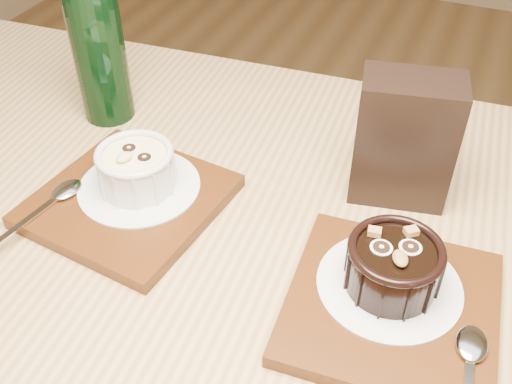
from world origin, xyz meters
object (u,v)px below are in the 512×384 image
at_px(tray_left, 129,201).
at_px(ramekin_dark, 394,264).
at_px(table, 242,341).
at_px(tray_right, 391,307).
at_px(condiment_stand, 404,140).
at_px(green_bottle, 99,49).
at_px(ramekin_white, 136,167).

relative_size(tray_left, ramekin_dark, 2.14).
height_order(table, tray_right, tray_right).
relative_size(condiment_stand, green_bottle, 0.59).
bearing_deg(table, condiment_stand, 61.11).
bearing_deg(tray_left, table, -18.82).
bearing_deg(tray_right, tray_left, 173.74).
bearing_deg(tray_left, green_bottle, 129.49).
height_order(table, condiment_stand, condiment_stand).
height_order(ramekin_dark, green_bottle, green_bottle).
distance_m(table, tray_right, 0.17).
xyz_separation_m(table, condiment_stand, (0.10, 0.19, 0.16)).
bearing_deg(table, tray_right, 8.55).
xyz_separation_m(tray_left, ramekin_dark, (0.28, -0.01, 0.04)).
distance_m(ramekin_white, condiment_stand, 0.28).
bearing_deg(tray_right, ramekin_white, 170.41).
distance_m(tray_right, ramekin_dark, 0.04).
bearing_deg(tray_left, ramekin_dark, -2.92).
bearing_deg(tray_left, condiment_stand, 27.54).
bearing_deg(tray_right, ramekin_dark, 112.32).
height_order(condiment_stand, green_bottle, green_bottle).
height_order(ramekin_dark, condiment_stand, condiment_stand).
relative_size(tray_left, condiment_stand, 1.29).
relative_size(tray_left, ramekin_white, 2.21).
bearing_deg(table, tray_left, 161.18).
height_order(ramekin_white, green_bottle, green_bottle).
xyz_separation_m(table, ramekin_dark, (0.13, 0.04, 0.13)).
height_order(table, tray_left, tray_left).
distance_m(ramekin_white, tray_right, 0.29).
height_order(tray_right, ramekin_dark, ramekin_dark).
xyz_separation_m(table, tray_left, (-0.15, 0.05, 0.10)).
height_order(tray_left, ramekin_white, ramekin_white).
bearing_deg(green_bottle, table, -35.78).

